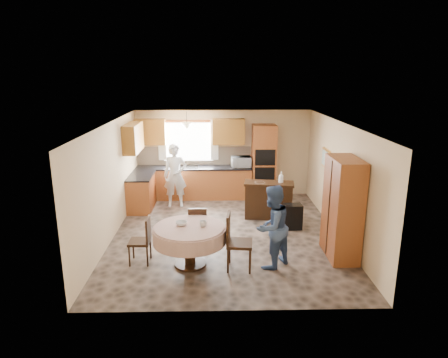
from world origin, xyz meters
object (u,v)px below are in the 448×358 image
Objects in this scene: oven_tower at (264,162)px; person_sink at (175,176)px; chair_back at (198,226)px; dining_table at (190,235)px; chair_right at (235,239)px; sideboard at (269,201)px; cupboard at (342,208)px; chair_left at (143,238)px; person_dining at (272,227)px.

person_sink is (-2.46, -0.71, -0.21)m from oven_tower.
dining_table is at bearing 79.76° from chair_back.
dining_table is 1.28× the size of chair_right.
person_sink reaches higher than sideboard.
chair_right reaches higher than dining_table.
cupboard reaches higher than chair_back.
sideboard is 1.32× the size of chair_left.
sideboard is 2.83m from chair_right.
chair_right is at bearing 128.10° from chair_back.
person_dining is at bearing -61.99° from person_sink.
chair_left is (-2.76, -4.04, -0.56)m from oven_tower.
oven_tower is 1.78m from sideboard.
person_dining is (-0.35, -4.25, -0.27)m from oven_tower.
chair_back is (-1.75, -3.43, -0.56)m from oven_tower.
cupboard is at bearing -70.93° from chair_right.
chair_left is (-0.89, 0.13, -0.10)m from dining_table.
person_sink reaches higher than chair_back.
person_sink is at bearing 176.14° from chair_left.
person_dining is at bearing -3.13° from dining_table.
person_dining reaches higher than chair_back.
dining_table is 0.80× the size of person_sink.
chair_back is 1.14m from chair_right.
dining_table is 1.51× the size of chair_back.
person_dining is at bearing -94.71° from oven_tower.
person_sink reaches higher than chair_right.
chair_back is 1.65m from person_dining.
cupboard reaches higher than dining_table.
cupboard is at bearing 94.33° from chair_left.
cupboard reaches higher than chair_right.
chair_back is at bearing -125.33° from sideboard.
chair_right is at bearing -103.50° from oven_tower.
cupboard is 2.89m from chair_back.
person_sink is at bearing 27.95° from chair_right.
dining_table is at bearing -46.37° from person_dining.
chair_left is 1.75m from chair_right.
sideboard is at bearing -13.80° from chair_right.
oven_tower is 1.55× the size of dining_table.
oven_tower is at bearing -137.95° from person_dining.
person_sink is at bearing 166.79° from sideboard.
dining_table is at bearing 86.57° from chair_right.
oven_tower reaches higher than person_sink.
person_dining is (1.52, -0.08, 0.18)m from dining_table.
oven_tower is 4.59m from dining_table.
sideboard is 0.76× the size of person_dining.
oven_tower reaches higher than cupboard.
chair_left is at bearing 87.37° from chair_right.
chair_back is at bearing 45.44° from chair_right.
chair_left is 0.58× the size of person_dining.
chair_left is at bearing -130.22° from sideboard.
person_dining reaches higher than dining_table.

